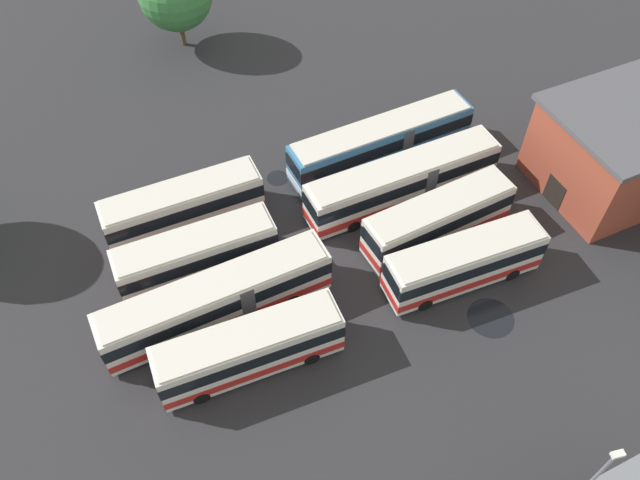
# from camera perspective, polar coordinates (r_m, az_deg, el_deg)

# --- Properties ---
(ground_plane) EXTENTS (93.11, 93.11, 0.00)m
(ground_plane) POSITION_cam_1_polar(r_m,az_deg,el_deg) (43.86, -0.05, -1.08)
(ground_plane) COLOR #28282B
(bus_row0_slot0) EXTENTS (14.80, 5.84, 3.63)m
(bus_row0_slot0) POSITION_cam_1_polar(r_m,az_deg,el_deg) (48.77, 5.52, 8.68)
(bus_row0_slot0) COLOR teal
(bus_row0_slot0) RESTS_ON ground_plane
(bus_row0_slot1) EXTENTS (14.81, 5.53, 3.63)m
(bus_row0_slot1) POSITION_cam_1_polar(r_m,az_deg,el_deg) (46.06, 7.45, 5.28)
(bus_row0_slot1) COLOR silver
(bus_row0_slot1) RESTS_ON ground_plane
(bus_row0_slot2) EXTENTS (11.02, 5.28, 3.63)m
(bus_row0_slot2) POSITION_cam_1_polar(r_m,az_deg,el_deg) (43.96, 10.48, 1.86)
(bus_row0_slot2) COLOR silver
(bus_row0_slot2) RESTS_ON ground_plane
(bus_row0_slot3) EXTENTS (10.76, 4.06, 3.63)m
(bus_row0_slot3) POSITION_cam_1_polar(r_m,az_deg,el_deg) (41.97, 12.74, -1.94)
(bus_row0_slot3) COLOR silver
(bus_row0_slot3) RESTS_ON ground_plane
(bus_row1_slot0) EXTENTS (11.30, 4.63, 3.63)m
(bus_row1_slot0) POSITION_cam_1_polar(r_m,az_deg,el_deg) (45.00, -12.12, 2.97)
(bus_row1_slot0) COLOR silver
(bus_row1_slot0) RESTS_ON ground_plane
(bus_row1_slot1) EXTENTS (10.72, 4.40, 3.63)m
(bus_row1_slot1) POSITION_cam_1_polar(r_m,az_deg,el_deg) (42.07, -10.98, -1.30)
(bus_row1_slot1) COLOR silver
(bus_row1_slot1) RESTS_ON ground_plane
(bus_row1_slot2) EXTENTS (14.80, 5.85, 3.63)m
(bus_row1_slot2) POSITION_cam_1_polar(r_m,az_deg,el_deg) (39.78, -9.14, -5.27)
(bus_row1_slot2) COLOR silver
(bus_row1_slot2) RESTS_ON ground_plane
(bus_row1_slot3) EXTENTS (11.28, 4.19, 3.63)m
(bus_row1_slot3) POSITION_cam_1_polar(r_m,az_deg,el_deg) (37.72, -6.35, -9.64)
(bus_row1_slot3) COLOR silver
(bus_row1_slot3) RESTS_ON ground_plane
(depot_building) EXTENTS (13.92, 11.37, 6.76)m
(depot_building) POSITION_cam_1_polar(r_m,az_deg,el_deg) (51.19, 25.95, 7.62)
(depot_building) COLOR #99422D
(depot_building) RESTS_ON ground_plane
(puddle_centre_drain) EXTENTS (1.67, 1.67, 0.01)m
(puddle_centre_drain) POSITION_cam_1_polar(r_m,az_deg,el_deg) (48.64, -3.80, 5.56)
(puddle_centre_drain) COLOR black
(puddle_centre_drain) RESTS_ON ground_plane
(puddle_near_shelter) EXTENTS (4.16, 4.16, 0.01)m
(puddle_near_shelter) POSITION_cam_1_polar(r_m,az_deg,el_deg) (48.13, -14.03, 3.12)
(puddle_near_shelter) COLOR black
(puddle_near_shelter) RESTS_ON ground_plane
(puddle_front_lane) EXTENTS (3.00, 3.00, 0.01)m
(puddle_front_lane) POSITION_cam_1_polar(r_m,az_deg,el_deg) (42.23, 15.01, -6.75)
(puddle_front_lane) COLOR black
(puddle_front_lane) RESTS_ON ground_plane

